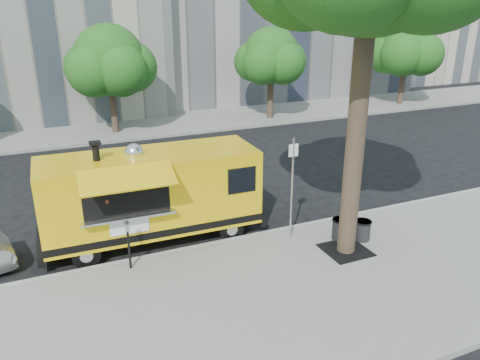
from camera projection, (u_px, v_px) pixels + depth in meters
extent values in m
plane|color=black|center=(221.00, 230.00, 14.33)|extent=(120.00, 120.00, 0.00)
cube|color=gray|center=(283.00, 298.00, 10.88)|extent=(60.00, 6.00, 0.15)
cube|color=#999993|center=(232.00, 241.00, 13.51)|extent=(60.00, 0.14, 0.16)
cube|color=gray|center=(132.00, 128.00, 25.89)|extent=(60.00, 5.00, 0.15)
cylinder|color=#33261C|center=(356.00, 136.00, 11.70)|extent=(0.48, 0.48, 6.50)
cube|color=black|center=(346.00, 250.00, 12.85)|extent=(1.20, 1.20, 0.02)
cylinder|color=#33261C|center=(114.00, 107.00, 24.34)|extent=(0.36, 0.36, 2.60)
sphere|color=#134814|center=(109.00, 60.00, 23.49)|extent=(3.60, 3.60, 3.60)
cylinder|color=#33261C|center=(270.00, 96.00, 27.45)|extent=(0.36, 0.36, 2.60)
sphere|color=#134814|center=(271.00, 56.00, 26.64)|extent=(3.24, 3.24, 3.24)
cylinder|color=#33261C|center=(402.00, 84.00, 31.36)|extent=(0.36, 0.36, 2.60)
sphere|color=#134814|center=(406.00, 46.00, 30.49)|extent=(3.78, 3.78, 3.78)
cylinder|color=silver|center=(292.00, 190.00, 13.00)|extent=(0.06, 0.06, 3.00)
cube|color=white|center=(294.00, 150.00, 12.60)|extent=(0.28, 0.02, 0.35)
cylinder|color=black|center=(129.00, 250.00, 11.82)|extent=(0.06, 0.06, 1.05)
cube|color=silver|center=(127.00, 227.00, 11.60)|extent=(0.10, 0.08, 0.22)
sphere|color=black|center=(127.00, 223.00, 11.55)|extent=(0.11, 0.11, 0.11)
cube|color=yellow|center=(151.00, 191.00, 13.21)|extent=(6.03, 2.16, 2.16)
cube|color=black|center=(153.00, 219.00, 13.52)|extent=(6.05, 2.18, 0.20)
cube|color=black|center=(251.00, 210.00, 14.70)|extent=(0.22, 1.93, 0.28)
cube|color=black|center=(41.00, 246.00, 12.52)|extent=(0.22, 1.93, 0.28)
cube|color=black|center=(249.00, 166.00, 14.16)|extent=(0.09, 1.62, 0.87)
cylinder|color=black|center=(231.00, 228.00, 13.63)|extent=(0.74, 0.27, 0.74)
cylinder|color=black|center=(212.00, 206.00, 15.09)|extent=(0.74, 0.27, 0.74)
cylinder|color=black|center=(86.00, 255.00, 12.19)|extent=(0.74, 0.27, 0.74)
cylinder|color=black|center=(81.00, 228.00, 13.66)|extent=(0.74, 0.27, 0.74)
cube|color=black|center=(126.00, 196.00, 11.97)|extent=(2.21, 0.23, 0.97)
cube|color=silver|center=(129.00, 217.00, 12.02)|extent=(2.42, 0.41, 0.06)
cube|color=yellow|center=(127.00, 178.00, 11.32)|extent=(2.33, 0.93, 0.39)
cube|color=white|center=(130.00, 225.00, 12.19)|extent=(1.01, 0.06, 0.46)
cylinder|color=black|center=(96.00, 152.00, 12.26)|extent=(0.18, 0.18, 0.51)
sphere|color=silver|center=(134.00, 153.00, 12.84)|extent=(0.52, 0.52, 0.52)
sphere|color=maroon|center=(105.00, 197.00, 12.06)|extent=(0.77, 0.77, 0.77)
cylinder|color=#FF590C|center=(106.00, 204.00, 11.91)|extent=(0.32, 0.12, 0.31)
cylinder|color=black|center=(340.00, 229.00, 13.38)|extent=(0.47, 0.47, 0.61)
cylinder|color=black|center=(341.00, 220.00, 13.28)|extent=(0.51, 0.51, 0.04)
cylinder|color=black|center=(362.00, 230.00, 13.34)|extent=(0.45, 0.45, 0.59)
cylinder|color=black|center=(363.00, 222.00, 13.25)|extent=(0.49, 0.49, 0.04)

